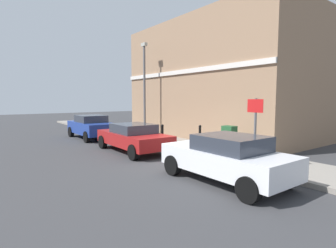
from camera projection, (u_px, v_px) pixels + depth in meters
name	position (u px, v px, depth m)	size (l,w,h in m)	color
ground	(183.00, 160.00, 10.61)	(80.00, 80.00, 0.00)	#38383A
sidewalk	(144.00, 137.00, 16.52)	(2.60, 30.00, 0.15)	gray
corner_building	(224.00, 81.00, 17.44)	(7.32, 11.77, 7.14)	#937256
car_white	(226.00, 157.00, 7.78)	(1.89, 3.98, 1.39)	silver
car_red	(133.00, 137.00, 12.28)	(1.99, 4.32, 1.29)	maroon
car_blue	(91.00, 126.00, 16.43)	(1.85, 4.00, 1.43)	navy
utility_cabinet	(229.00, 140.00, 11.25)	(0.46, 0.61, 1.15)	#1E4C28
bollard_near_cabinet	(200.00, 135.00, 12.80)	(0.14, 0.14, 1.04)	black
bollard_far_kerb	(162.00, 134.00, 13.09)	(0.14, 0.14, 1.04)	black
street_sign	(255.00, 122.00, 8.82)	(0.08, 0.60, 2.30)	#59595B
lamppost	(144.00, 85.00, 16.66)	(0.20, 0.44, 5.72)	#59595B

